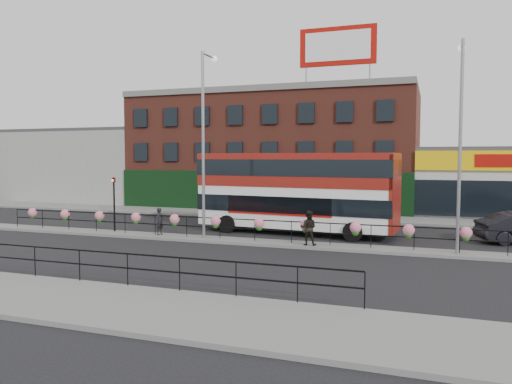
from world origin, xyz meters
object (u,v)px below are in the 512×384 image
(pedestrian_b, at_px, (308,228))
(lamp_column_west, at_px, (205,128))
(double_decker_bus, at_px, (296,184))
(pedestrian_a, at_px, (160,221))
(lamp_column_east, at_px, (460,127))

(pedestrian_b, height_order, lamp_column_west, lamp_column_west)
(double_decker_bus, height_order, lamp_column_west, lamp_column_west)
(pedestrian_b, bearing_deg, double_decker_bus, -72.53)
(lamp_column_west, bearing_deg, pedestrian_b, -5.06)
(double_decker_bus, height_order, pedestrian_a, double_decker_bus)
(double_decker_bus, distance_m, pedestrian_b, 5.04)
(lamp_column_west, height_order, lamp_column_east, lamp_column_west)
(pedestrian_a, xyz_separation_m, lamp_column_east, (15.63, -0.02, 4.97))
(pedestrian_a, distance_m, lamp_column_west, 5.90)
(pedestrian_a, xyz_separation_m, lamp_column_west, (2.82, 0.08, 5.18))
(double_decker_bus, height_order, lamp_column_east, lamp_column_east)
(pedestrian_a, relative_size, lamp_column_west, 0.15)
(double_decker_bus, xyz_separation_m, lamp_column_east, (8.74, -3.87, 2.95))
(pedestrian_b, xyz_separation_m, lamp_column_east, (6.92, 0.42, 4.87))
(pedestrian_b, height_order, lamp_column_east, lamp_column_east)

